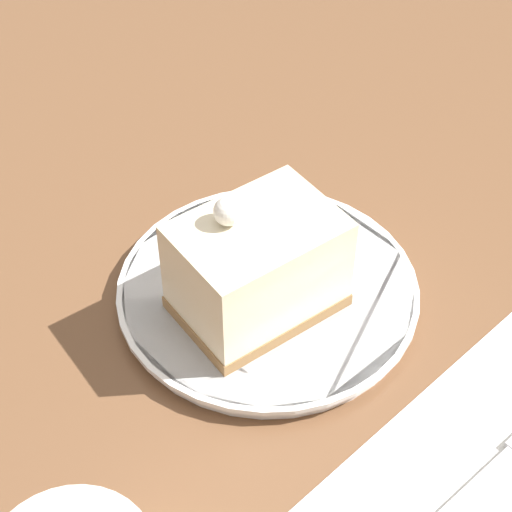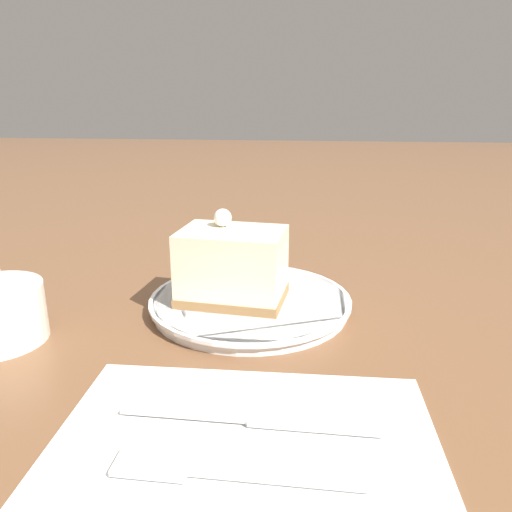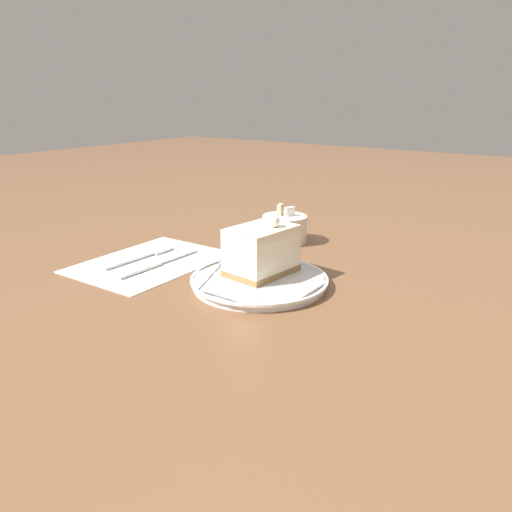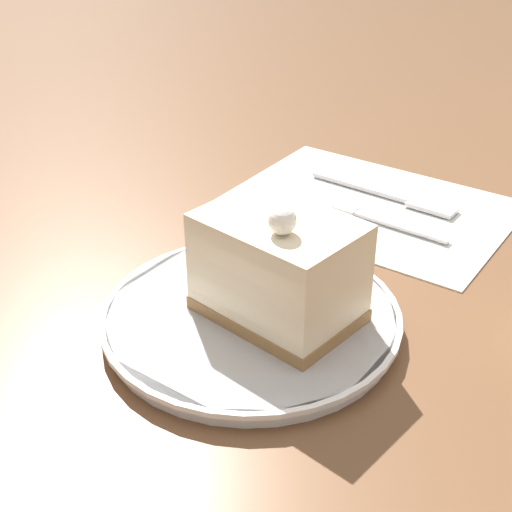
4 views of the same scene
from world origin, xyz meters
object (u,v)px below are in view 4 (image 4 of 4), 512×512
object	(u,v)px
cake_slice	(279,268)
knife	(340,207)
plate	(254,319)
fork	(394,196)

from	to	relation	value
cake_slice	knife	xyz separation A→B (m)	(-0.19, -0.06, -0.05)
plate	cake_slice	distance (m)	0.05
cake_slice	fork	bearing A→B (deg)	-167.17
plate	fork	world-z (taller)	plate
plate	cake_slice	world-z (taller)	cake_slice
fork	knife	distance (m)	0.06
cake_slice	plate	bearing A→B (deg)	-55.40
fork	plate	bearing A→B (deg)	3.61
knife	cake_slice	bearing A→B (deg)	17.85
plate	cake_slice	bearing A→B (deg)	118.15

